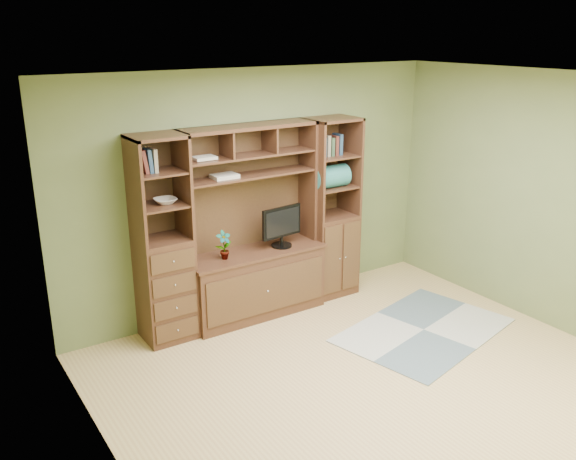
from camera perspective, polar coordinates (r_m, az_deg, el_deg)
room at (r=5.05m, az=8.68°, el=-1.19°), size 4.60×4.10×2.64m
center_hutch at (r=6.36m, az=-3.16°, el=0.52°), size 1.54×0.53×2.05m
left_tower at (r=5.99m, az=-11.64°, el=-1.00°), size 0.50×0.45×2.05m
right_tower at (r=6.94m, az=4.01°, el=2.03°), size 0.55×0.45×2.05m
rug at (r=6.53m, az=12.59°, el=-9.12°), size 1.98×1.54×0.01m
monitor at (r=6.49m, az=-0.61°, el=0.99°), size 0.52×0.28×0.61m
orchid at (r=6.21m, az=-6.01°, el=-1.42°), size 0.16×0.11×0.30m
magazines at (r=6.16m, az=-5.97°, el=5.03°), size 0.26×0.19×0.04m
bowl at (r=5.89m, az=-11.41°, el=2.68°), size 0.21×0.21×0.05m
blanket_teal at (r=6.76m, az=3.89°, el=5.01°), size 0.43×0.25×0.25m
blanket_red at (r=6.94m, az=4.00°, el=5.04°), size 0.32×0.18×0.18m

